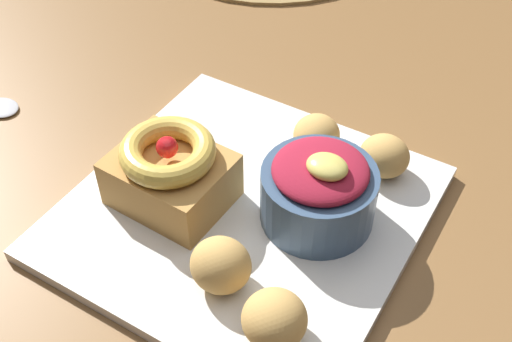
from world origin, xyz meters
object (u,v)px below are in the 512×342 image
Objects in this scene: cake_slice at (170,172)px; berry_ramekin at (319,190)px; fritter_middle at (221,265)px; fritter_back at (384,156)px; front_plate at (245,212)px; fritter_extra at (317,135)px; fritter_front at (274,319)px.

berry_ramekin reaches higher than cake_slice.
berry_ramekin is 2.01× the size of fritter_middle.
berry_ramekin is at bearing -108.11° from fritter_back.
berry_ramekin reaches higher than front_plate.
fritter_middle is at bearing -32.04° from cake_slice.
fritter_extra is (-0.07, -0.01, -0.00)m from fritter_back.
fritter_front is 1.05× the size of fritter_back.
fritter_back is at bearing 72.01° from fritter_middle.
fritter_back is (0.00, 0.20, -0.00)m from fritter_front.
fritter_front is 0.21m from fritter_extra.
fritter_extra is at bearing 108.71° from fritter_front.
front_plate is 0.09m from fritter_middle.
front_plate is 0.10m from fritter_extra.
fritter_front is at bearing -71.29° from fritter_extra.
fritter_back is at bearing 71.89° from berry_ramekin.
berry_ramekin reaches higher than fritter_back.
cake_slice is 0.13m from berry_ramekin.
fritter_extra is at bearing 92.49° from fritter_middle.
cake_slice is at bearing -158.82° from front_plate.
cake_slice is (-0.06, -0.02, 0.04)m from front_plate.
fritter_back is at bearing 89.92° from fritter_front.
fritter_extra is (-0.07, 0.20, -0.00)m from fritter_front.
fritter_back is 0.07m from fritter_extra.
fritter_extra is (-0.01, 0.18, -0.00)m from fritter_middle.
fritter_back is at bearing 4.30° from fritter_extra.
front_plate is at bearing 21.18° from cake_slice.
fritter_middle reaches higher than fritter_front.
fritter_middle is at bearing -107.99° from fritter_back.
front_plate is 2.96× the size of berry_ramekin.
fritter_front is 0.99× the size of fritter_middle.
cake_slice is 0.15m from fritter_extra.
fritter_middle is (0.03, -0.08, 0.03)m from front_plate.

